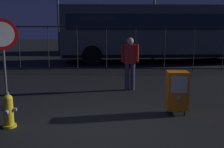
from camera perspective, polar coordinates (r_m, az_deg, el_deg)
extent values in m
plane|color=black|center=(5.85, -3.10, -10.87)|extent=(60.00, 60.00, 0.00)
cylinder|color=yellow|center=(6.24, -20.26, -9.93)|extent=(0.28, 0.28, 0.05)
cylinder|color=yellow|center=(6.14, -20.44, -7.30)|extent=(0.19, 0.19, 0.55)
sphere|color=yellow|center=(6.07, -20.61, -4.82)|extent=(0.19, 0.19, 0.19)
cylinder|color=gray|center=(6.04, -20.68, -3.72)|extent=(0.06, 0.06, 0.05)
cylinder|color=gray|center=(6.01, -20.91, -7.43)|extent=(0.09, 0.08, 0.09)
cylinder|color=gray|center=(6.17, -21.61, -6.75)|extent=(0.07, 0.07, 0.07)
cylinder|color=gray|center=(6.08, -19.32, -6.86)|extent=(0.07, 0.07, 0.07)
cylinder|color=black|center=(6.66, 11.84, -7.84)|extent=(0.04, 0.04, 0.12)
cylinder|color=black|center=(6.74, 14.67, -7.76)|extent=(0.04, 0.04, 0.12)
cylinder|color=black|center=(6.92, 11.39, -7.12)|extent=(0.04, 0.04, 0.12)
cylinder|color=black|center=(6.99, 14.11, -7.05)|extent=(0.04, 0.04, 0.12)
cube|color=orange|center=(6.69, 13.18, -3.28)|extent=(0.48, 0.40, 0.90)
cube|color=#B2B7BF|center=(6.45, 13.65, -2.16)|extent=(0.36, 0.01, 0.40)
cube|color=gray|center=(6.53, 13.53, -4.86)|extent=(0.10, 0.02, 0.08)
cylinder|color=#4C4F54|center=(7.43, -21.22, 1.81)|extent=(0.06, 0.06, 2.20)
cylinder|color=red|center=(7.34, -21.67, 7.58)|extent=(0.71, 0.31, 0.76)
cylinder|color=white|center=(7.33, -21.71, 7.57)|extent=(0.56, 0.23, 0.60)
cylinder|color=#382D51|center=(8.86, 3.08, -0.59)|extent=(0.14, 0.14, 0.85)
cylinder|color=#382D51|center=(8.87, 4.24, -0.59)|extent=(0.14, 0.14, 0.85)
cube|color=maroon|center=(8.76, 3.72, 4.07)|extent=(0.36, 0.20, 0.60)
sphere|color=tan|center=(8.72, 3.75, 6.75)|extent=(0.22, 0.22, 0.22)
cylinder|color=maroon|center=(8.74, 2.21, 4.27)|extent=(0.09, 0.09, 0.55)
cylinder|color=maroon|center=(8.77, 5.23, 4.25)|extent=(0.09, 0.09, 0.55)
cube|color=#2D2D33|center=(12.24, -1.18, 9.69)|extent=(18.00, 0.04, 0.05)
cube|color=#2D2D33|center=(12.41, -1.14, 1.12)|extent=(18.00, 0.04, 0.05)
cylinder|color=#2D2D33|center=(12.99, -18.49, 5.00)|extent=(0.03, 0.03, 2.00)
cylinder|color=#2D2D33|center=(12.63, -12.95, 5.14)|extent=(0.03, 0.03, 2.00)
cylinder|color=#2D2D33|center=(12.40, -7.13, 5.22)|extent=(0.03, 0.03, 2.00)
cylinder|color=#2D2D33|center=(12.29, -1.16, 5.26)|extent=(0.03, 0.03, 2.00)
cylinder|color=#2D2D33|center=(12.32, 4.85, 5.24)|extent=(0.03, 0.03, 2.00)
cylinder|color=#2D2D33|center=(12.49, 10.77, 5.16)|extent=(0.03, 0.03, 2.00)
cylinder|color=#2D2D33|center=(12.78, 16.47, 5.03)|extent=(0.03, 0.03, 2.00)
cylinder|color=#2D2D33|center=(13.19, 21.87, 4.86)|extent=(0.03, 0.03, 2.00)
cube|color=#4C5156|center=(15.44, 9.85, 8.70)|extent=(10.63, 3.10, 2.65)
cube|color=#1E2838|center=(15.44, 9.90, 10.47)|extent=(10.00, 3.08, 0.80)
cube|color=black|center=(15.53, 9.70, 4.18)|extent=(10.42, 3.10, 0.16)
cylinder|color=black|center=(17.84, 20.48, 4.64)|extent=(1.01, 0.34, 1.00)
cylinder|color=black|center=(13.92, -4.13, 3.79)|extent=(1.01, 0.34, 1.00)
cylinder|color=black|center=(16.40, -3.93, 4.82)|extent=(1.01, 0.34, 1.00)
cube|color=gold|center=(20.86, 14.94, 8.95)|extent=(10.62, 3.08, 2.65)
cube|color=#1E2838|center=(20.86, 15.01, 10.26)|extent=(10.00, 3.07, 0.80)
cube|color=black|center=(20.93, 14.78, 5.60)|extent=(10.41, 3.08, 0.16)
cylinder|color=black|center=(19.30, 4.68, 5.67)|extent=(1.01, 0.34, 1.00)
cylinder|color=black|center=(21.79, 4.58, 6.23)|extent=(1.01, 0.34, 1.00)
cylinder|color=#4C4F54|center=(21.42, -11.07, 13.77)|extent=(0.14, 0.14, 6.80)
cylinder|color=#4C4F54|center=(15.69, 8.67, 14.08)|extent=(0.14, 0.14, 6.26)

